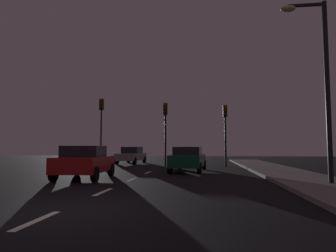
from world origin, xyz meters
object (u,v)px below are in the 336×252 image
(traffic_signal_right, at_px, (225,123))
(car_stopped_ahead, at_px, (188,159))
(traffic_signal_center, at_px, (165,122))
(street_lamp_right, at_px, (320,74))
(car_adjacent_lane, at_px, (85,162))
(car_oncoming_far, at_px, (132,155))
(traffic_signal_left, at_px, (101,119))

(traffic_signal_right, xyz_separation_m, car_stopped_ahead, (-2.56, -4.70, -2.52))
(traffic_signal_center, distance_m, street_lamp_right, 13.43)
(traffic_signal_right, relative_size, car_adjacent_lane, 1.17)
(traffic_signal_center, bearing_deg, car_oncoming_far, 133.13)
(car_oncoming_far, relative_size, street_lamp_right, 0.63)
(traffic_signal_center, xyz_separation_m, traffic_signal_right, (4.58, -0.00, -0.16))
(traffic_signal_center, distance_m, car_stopped_ahead, 5.77)
(car_stopped_ahead, distance_m, car_oncoming_far, 10.28)
(car_adjacent_lane, height_order, street_lamp_right, street_lamp_right)
(traffic_signal_left, relative_size, traffic_signal_center, 1.09)
(traffic_signal_left, xyz_separation_m, traffic_signal_right, (9.76, -0.00, -0.44))
(traffic_signal_right, bearing_deg, traffic_signal_left, 179.99)
(traffic_signal_left, height_order, street_lamp_right, street_lamp_right)
(traffic_signal_center, relative_size, car_oncoming_far, 1.12)
(car_stopped_ahead, distance_m, car_adjacent_lane, 6.56)
(car_stopped_ahead, bearing_deg, car_oncoming_far, 123.44)
(traffic_signal_center, height_order, car_stopped_ahead, traffic_signal_center)
(traffic_signal_left, relative_size, car_stopped_ahead, 1.15)
(traffic_signal_right, distance_m, car_adjacent_lane, 12.07)
(traffic_signal_left, bearing_deg, car_oncoming_far, 68.37)
(traffic_signal_left, height_order, traffic_signal_center, traffic_signal_left)
(traffic_signal_left, bearing_deg, street_lamp_right, -42.02)
(traffic_signal_center, xyz_separation_m, car_oncoming_far, (-3.64, 3.88, -2.67))
(car_oncoming_far, bearing_deg, traffic_signal_right, -25.29)
(street_lamp_right, bearing_deg, traffic_signal_center, 122.99)
(traffic_signal_left, xyz_separation_m, car_stopped_ahead, (7.21, -4.70, -2.96))
(car_adjacent_lane, bearing_deg, car_oncoming_far, 94.73)
(car_stopped_ahead, bearing_deg, traffic_signal_left, 146.90)
(traffic_signal_right, height_order, street_lamp_right, street_lamp_right)
(car_stopped_ahead, height_order, car_adjacent_lane, car_adjacent_lane)
(car_oncoming_far, distance_m, street_lamp_right, 18.98)
(traffic_signal_center, bearing_deg, traffic_signal_left, 179.99)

